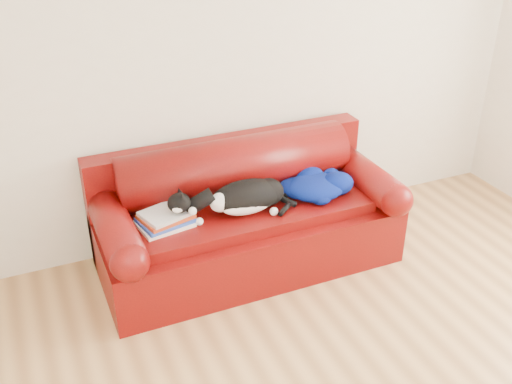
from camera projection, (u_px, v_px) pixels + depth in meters
The scene contains 6 objects.
room_shell at pixel (462, 106), 2.57m from camera, with size 4.52×4.02×2.61m.
sofa_base at pixel (248, 235), 4.31m from camera, with size 2.10×0.90×0.50m.
sofa_back at pixel (235, 183), 4.36m from camera, with size 2.10×1.01×0.88m.
book_stack at pixel (166, 219), 3.90m from camera, with size 0.37×0.32×0.10m.
cat at pixel (247, 197), 4.04m from camera, with size 0.73×0.32×0.27m.
blanket at pixel (317, 185), 4.27m from camera, with size 0.55×0.44×0.16m.
Camera 1 is at (-1.66, -1.86, 2.57)m, focal length 42.00 mm.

